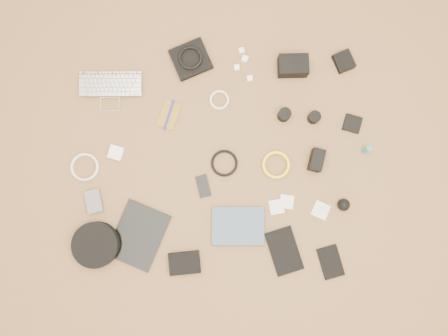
{
  "coord_description": "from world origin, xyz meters",
  "views": [
    {
      "loc": [
        0.04,
        -0.2,
        2.05
      ],
      "look_at": [
        0.04,
        -0.03,
        0.02
      ],
      "focal_mm": 35.0,
      "sensor_mm": 36.0,
      "label": 1
    }
  ],
  "objects_px": {
    "phone": "(203,186)",
    "paperback": "(238,246)",
    "tablet": "(139,235)",
    "headphone_case": "(96,245)",
    "dslr_camera": "(293,66)",
    "laptop": "(111,93)"
  },
  "relations": [
    {
      "from": "dslr_camera",
      "to": "paperback",
      "type": "distance_m",
      "value": 0.88
    },
    {
      "from": "tablet",
      "to": "laptop",
      "type": "bearing_deg",
      "value": 124.69
    },
    {
      "from": "dslr_camera",
      "to": "phone",
      "type": "relative_size",
      "value": 1.33
    },
    {
      "from": "dslr_camera",
      "to": "paperback",
      "type": "bearing_deg",
      "value": -108.58
    },
    {
      "from": "phone",
      "to": "paperback",
      "type": "height_order",
      "value": "paperback"
    },
    {
      "from": "tablet",
      "to": "headphone_case",
      "type": "bearing_deg",
      "value": -145.23
    },
    {
      "from": "tablet",
      "to": "dslr_camera",
      "type": "bearing_deg",
      "value": 70.35
    },
    {
      "from": "tablet",
      "to": "paperback",
      "type": "height_order",
      "value": "paperback"
    },
    {
      "from": "laptop",
      "to": "headphone_case",
      "type": "height_order",
      "value": "headphone_case"
    },
    {
      "from": "tablet",
      "to": "phone",
      "type": "xyz_separation_m",
      "value": [
        0.3,
        0.23,
        -0.0
      ]
    },
    {
      "from": "headphone_case",
      "to": "paperback",
      "type": "relative_size",
      "value": 0.88
    },
    {
      "from": "phone",
      "to": "dslr_camera",
      "type": "bearing_deg",
      "value": 39.65
    },
    {
      "from": "paperback",
      "to": "phone",
      "type": "bearing_deg",
      "value": 30.53
    },
    {
      "from": "laptop",
      "to": "paperback",
      "type": "distance_m",
      "value": 0.94
    },
    {
      "from": "headphone_case",
      "to": "paperback",
      "type": "distance_m",
      "value": 0.65
    },
    {
      "from": "laptop",
      "to": "tablet",
      "type": "bearing_deg",
      "value": -78.07
    },
    {
      "from": "tablet",
      "to": "phone",
      "type": "relative_size",
      "value": 2.69
    },
    {
      "from": "tablet",
      "to": "headphone_case",
      "type": "relative_size",
      "value": 1.33
    },
    {
      "from": "tablet",
      "to": "phone",
      "type": "height_order",
      "value": "tablet"
    },
    {
      "from": "laptop",
      "to": "dslr_camera",
      "type": "height_order",
      "value": "dslr_camera"
    },
    {
      "from": "dslr_camera",
      "to": "phone",
      "type": "bearing_deg",
      "value": -128.11
    },
    {
      "from": "phone",
      "to": "paperback",
      "type": "distance_m",
      "value": 0.32
    }
  ]
}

